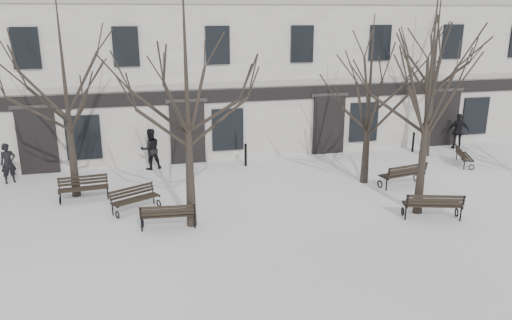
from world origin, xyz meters
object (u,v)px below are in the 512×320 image
object	(u,v)px
bench_1	(168,215)
bench_4	(404,174)
bench_5	(463,156)
bench_0	(135,198)
tree_2	(430,76)
bench_2	(433,205)
bench_3	(83,187)
tree_1	(186,70)

from	to	relation	value
bench_1	bench_4	xyz separation A→B (m)	(9.57, 1.88, 0.05)
bench_4	bench_5	xyz separation A→B (m)	(4.26, 2.06, -0.10)
bench_0	tree_2	bearing A→B (deg)	-42.55
bench_1	bench_5	distance (m)	14.38
bench_0	bench_2	xyz separation A→B (m)	(9.83, -3.25, 0.06)
bench_2	bench_3	bearing A→B (deg)	-5.47
tree_1	bench_4	distance (m)	10.07
bench_0	bench_4	distance (m)	10.60
bench_5	bench_4	bearing A→B (deg)	138.96
bench_1	bench_5	bearing A→B (deg)	-158.41
tree_2	bench_5	bearing A→B (deg)	42.03
bench_1	bench_3	size ratio (longest dim) A/B	1.00
tree_2	bench_4	xyz separation A→B (m)	(0.93, 2.62, -4.25)
tree_2	bench_3	bearing A→B (deg)	160.04
bench_0	bench_1	world-z (taller)	bench_1
bench_5	tree_2	bearing A→B (deg)	155.24
bench_0	bench_5	size ratio (longest dim) A/B	1.06
bench_0	bench_1	bearing A→B (deg)	-88.50
tree_1	bench_5	distance (m)	14.40
bench_2	bench_3	world-z (taller)	bench_2
bench_4	bench_1	bearing A→B (deg)	0.23
bench_1	bench_3	world-z (taller)	bench_3
tree_1	bench_3	size ratio (longest dim) A/B	4.43
bench_0	bench_2	world-z (taller)	bench_2
bench_1	tree_1	bearing A→B (deg)	-167.69
bench_1	bench_5	xyz separation A→B (m)	(13.83, 3.93, -0.05)
tree_2	bench_0	distance (m)	10.91
bench_5	tree_1	bearing A→B (deg)	129.60
tree_1	bench_4	world-z (taller)	tree_1
tree_2	bench_2	size ratio (longest dim) A/B	3.76
tree_2	bench_1	bearing A→B (deg)	175.07
tree_2	tree_1	bearing A→B (deg)	173.95
bench_3	bench_4	distance (m)	12.55
bench_4	bench_5	size ratio (longest dim) A/B	1.23
tree_1	bench_1	world-z (taller)	tree_1
bench_0	bench_3	distance (m)	2.44
tree_2	bench_0	world-z (taller)	tree_2
tree_2	bench_4	bearing A→B (deg)	70.53
bench_1	bench_5	size ratio (longest dim) A/B	1.10
tree_2	bench_0	xyz separation A→B (m)	(-9.67, 2.61, -4.33)
bench_0	bench_5	world-z (taller)	bench_0
tree_2	bench_2	world-z (taller)	tree_2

